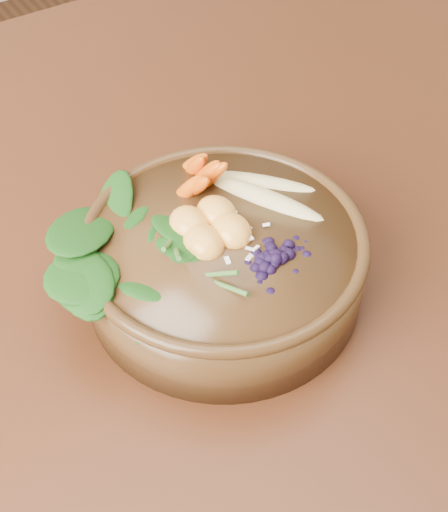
# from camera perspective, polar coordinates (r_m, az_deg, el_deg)

# --- Properties ---
(ground) EXTENTS (4.00, 4.00, 0.00)m
(ground) POSITION_cam_1_polar(r_m,az_deg,el_deg) (1.44, 4.26, -14.79)
(ground) COLOR #381E0F
(ground) RESTS_ON ground
(dining_table) EXTENTS (1.60, 0.90, 0.75)m
(dining_table) POSITION_cam_1_polar(r_m,az_deg,el_deg) (0.92, 6.48, 5.14)
(dining_table) COLOR #331C0C
(dining_table) RESTS_ON ground
(stoneware_bowl) EXTENTS (0.34, 0.34, 0.07)m
(stoneware_bowl) POSITION_cam_1_polar(r_m,az_deg,el_deg) (0.65, 0.00, -0.60)
(stoneware_bowl) COLOR #402811
(stoneware_bowl) RESTS_ON dining_table
(kale_heap) EXTENTS (0.21, 0.20, 0.04)m
(kale_heap) POSITION_cam_1_polar(r_m,az_deg,el_deg) (0.61, -6.18, 2.54)
(kale_heap) COLOR #174910
(kale_heap) RESTS_ON stoneware_bowl
(carrot_cluster) EXTENTS (0.07, 0.07, 0.07)m
(carrot_cluster) POSITION_cam_1_polar(r_m,az_deg,el_deg) (0.66, -2.79, 8.39)
(carrot_cluster) COLOR #D4550C
(carrot_cluster) RESTS_ON stoneware_bowl
(banana_halves) EXTENTS (0.11, 0.14, 0.02)m
(banana_halves) POSITION_cam_1_polar(r_m,az_deg,el_deg) (0.67, 3.28, 6.14)
(banana_halves) COLOR #E0CC84
(banana_halves) RESTS_ON stoneware_bowl
(mandarin_cluster) EXTENTS (0.10, 0.10, 0.03)m
(mandarin_cluster) POSITION_cam_1_polar(r_m,az_deg,el_deg) (0.62, -1.12, 3.11)
(mandarin_cluster) COLOR #F09D37
(mandarin_cluster) RESTS_ON stoneware_bowl
(blueberry_pile) EXTENTS (0.14, 0.13, 0.04)m
(blueberry_pile) POSITION_cam_1_polar(r_m,az_deg,el_deg) (0.60, 4.37, 0.87)
(blueberry_pile) COLOR black
(blueberry_pile) RESTS_ON stoneware_bowl
(coconut_flakes) EXTENTS (0.10, 0.09, 0.01)m
(coconut_flakes) POSITION_cam_1_polar(r_m,az_deg,el_deg) (0.62, 1.45, 1.21)
(coconut_flakes) COLOR white
(coconut_flakes) RESTS_ON stoneware_bowl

